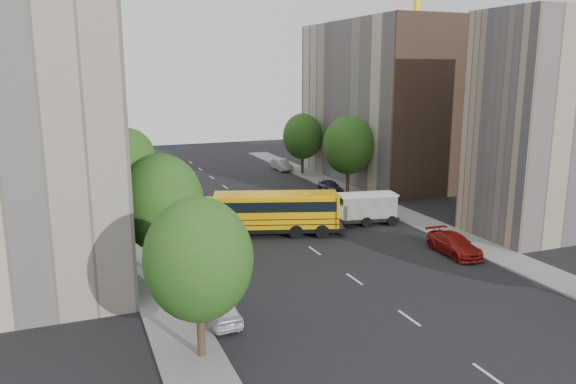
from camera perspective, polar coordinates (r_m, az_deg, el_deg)
ground at (r=42.19m, az=1.59°, el=-5.19°), size 120.00×120.00×0.00m
sidewalk_left at (r=44.03m, az=-15.02°, el=-4.78°), size 3.00×80.00×0.12m
sidewalk_right at (r=51.68m, az=11.17°, el=-2.06°), size 3.00×80.00×0.12m
lane_markings at (r=51.17m, az=-2.83°, el=-2.04°), size 0.15×64.00×0.01m
building_left_cream at (r=43.07m, az=-24.61°, el=7.64°), size 10.00×26.00×20.00m
building_left_redbrick at (r=65.27m, az=-23.52°, el=5.87°), size 10.00×15.00×13.00m
building_left_near at (r=32.78m, az=-25.16°, el=3.80°), size 10.00×7.00×17.00m
building_right_near at (r=47.13m, az=24.66°, el=6.11°), size 10.00×7.00×17.00m
building_right_far at (r=66.39m, az=9.22°, el=8.99°), size 10.00×22.00×18.00m
building_right_sidewall at (r=57.23m, az=14.90°, el=8.22°), size 10.10×0.30×18.00m
street_tree_0 at (r=24.81m, az=-9.08°, el=-6.79°), size 4.80×4.80×7.41m
street_tree_1 at (r=34.20m, az=-12.81°, el=-1.07°), size 5.12×5.12×7.90m
street_tree_2 at (r=51.78m, az=-15.97°, el=3.12°), size 4.99×4.99×7.71m
street_tree_4 at (r=58.12m, az=6.16°, el=4.73°), size 5.25×5.25×8.10m
street_tree_5 at (r=68.93m, az=1.49°, el=5.67°), size 4.86×4.86×7.51m
school_bus at (r=43.82m, az=-2.29°, el=-1.96°), size 12.20×6.36×3.38m
safari_truck at (r=47.21m, az=7.50°, el=-1.65°), size 6.35×3.25×2.59m
parked_car_0 at (r=29.64m, az=-7.14°, el=-11.66°), size 1.87×4.16×1.39m
parked_car_1 at (r=48.41m, az=-12.52°, el=-2.35°), size 1.44×4.09×1.34m
parked_car_2 at (r=57.72m, az=-14.09°, el=-0.10°), size 2.42×4.71×1.27m
parked_car_3 at (r=41.17m, az=16.53°, el=-5.11°), size 2.27×5.04×1.43m
parked_car_4 at (r=59.26m, az=4.34°, el=0.57°), size 1.56×3.83×1.30m
parked_car_5 at (r=72.23m, az=-0.66°, el=2.78°), size 1.66×4.34×1.41m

